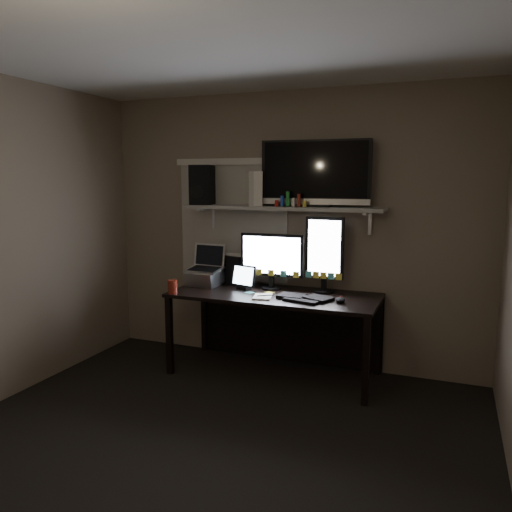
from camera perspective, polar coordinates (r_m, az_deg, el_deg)
The scene contains 20 objects.
floor at distance 3.40m, azimuth -6.61°, elevation -21.60°, with size 3.60×3.60×0.00m, color black.
ceiling at distance 3.04m, azimuth -7.52°, elevation 23.65°, with size 3.60×3.60×0.00m, color silver.
back_wall at distance 4.62m, azimuth 3.67°, elevation 2.97°, with size 3.60×3.60×0.00m, color #7E6D5B.
window_blinds at distance 4.80m, azimuth -2.66°, elevation 3.79°, with size 1.10×0.02×1.10m, color beige.
desk at distance 4.51m, azimuth 2.60°, elevation -6.17°, with size 1.80×0.75×0.73m.
wall_shelf at distance 4.44m, azimuth 3.00°, elevation 5.52°, with size 1.80×0.35×0.03m, color #9F9F9B.
monitor_landscape at distance 4.49m, azimuth 1.82°, elevation -0.56°, with size 0.59×0.06×0.52m, color black.
monitor_portrait at distance 4.38m, azimuth 7.83°, elevation 0.19°, with size 0.34×0.06×0.68m, color black.
keyboard at distance 4.18m, azimuth 5.58°, elevation -4.73°, with size 0.46×0.18×0.03m, color black.
mouse at distance 4.10m, azimuth 9.62°, elevation -4.96°, with size 0.08×0.12×0.04m, color black.
notepad at distance 4.21m, azimuth 0.73°, elevation -4.69°, with size 0.15×0.21×0.01m, color white.
tablet at distance 4.50m, azimuth -1.39°, elevation -2.43°, with size 0.26×0.11×0.22m, color black.
file_sorter at distance 4.73m, azimuth -2.51°, elevation -1.49°, with size 0.23×0.10×0.29m, color black.
laptop at distance 4.68m, azimuth -5.93°, elevation -1.11°, with size 0.33×0.27×0.37m, color silver.
cup at distance 4.40m, azimuth -9.50°, elevation -3.50°, with size 0.08×0.08×0.12m, color maroon.
sticky_notes at distance 4.37m, azimuth -0.45°, elevation -4.23°, with size 0.30×0.22×0.00m, color yellow, non-canonical shape.
tv at distance 4.37m, azimuth 6.81°, elevation 9.35°, with size 0.95×0.17×0.57m, color black.
game_console at distance 4.53m, azimuth 0.30°, elevation 7.71°, with size 0.08×0.25×0.30m, color silver.
speaker at distance 4.73m, azimuth -6.15°, elevation 8.08°, with size 0.20×0.24×0.36m, color black.
bottles at distance 4.32m, azimuth 3.97°, elevation 6.44°, with size 0.20×0.04×0.12m, color #A50F0C, non-canonical shape.
Camera 1 is at (1.41, -2.58, 1.72)m, focal length 35.00 mm.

